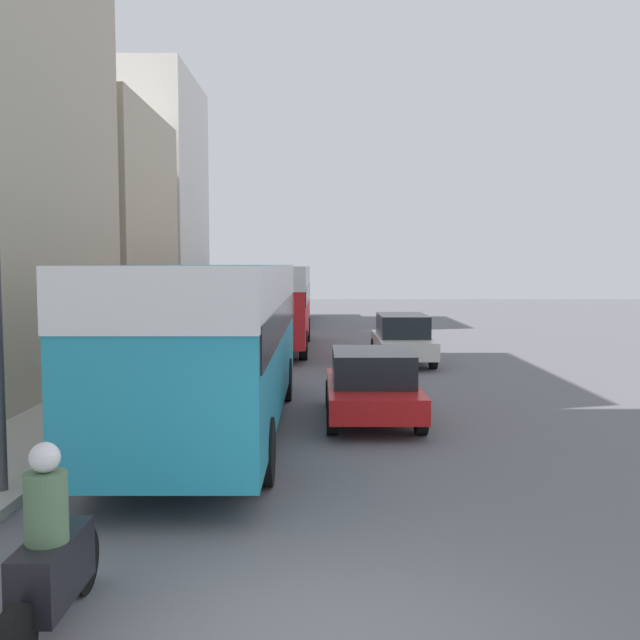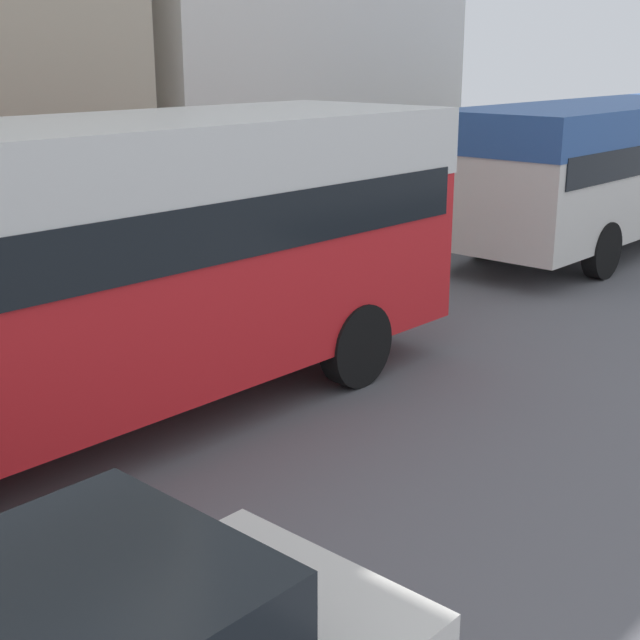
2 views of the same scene
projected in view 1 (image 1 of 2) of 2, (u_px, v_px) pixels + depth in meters
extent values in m
cube|color=#BCAD93|center=(89.00, 231.00, 26.84)|extent=(5.32, 8.26, 8.94)
cube|color=silver|center=(143.00, 205.00, 35.53)|extent=(5.65, 8.28, 12.37)
cube|color=teal|center=(219.00, 337.00, 13.49)|extent=(2.52, 10.47, 2.70)
cube|color=white|center=(219.00, 287.00, 13.42)|extent=(2.55, 10.52, 0.81)
cube|color=black|center=(219.00, 319.00, 13.46)|extent=(2.57, 10.05, 0.59)
cylinder|color=black|center=(191.00, 379.00, 16.84)|extent=(0.28, 1.00, 1.00)
cylinder|color=black|center=(289.00, 379.00, 16.83)|extent=(0.28, 1.00, 1.00)
cylinder|color=black|center=(109.00, 451.00, 10.37)|extent=(0.28, 1.00, 1.00)
cylinder|color=black|center=(267.00, 451.00, 10.36)|extent=(0.28, 1.00, 1.00)
cube|color=red|center=(277.00, 301.00, 26.70)|extent=(2.57, 9.17, 2.64)
cube|color=white|center=(277.00, 277.00, 26.63)|extent=(2.59, 9.22, 0.79)
cube|color=black|center=(277.00, 293.00, 26.67)|extent=(2.62, 8.81, 0.58)
cylinder|color=black|center=(253.00, 330.00, 29.64)|extent=(0.28, 1.00, 1.00)
cylinder|color=black|center=(310.00, 330.00, 29.63)|extent=(0.28, 1.00, 1.00)
cylinder|color=black|center=(237.00, 345.00, 23.97)|extent=(0.28, 1.00, 1.00)
cylinder|color=black|center=(307.00, 345.00, 23.96)|extent=(0.28, 1.00, 1.00)
cube|color=silver|center=(288.00, 292.00, 39.54)|extent=(2.57, 10.27, 2.35)
cube|color=#2D569E|center=(288.00, 277.00, 39.48)|extent=(2.59, 10.32, 0.71)
cube|color=black|center=(288.00, 287.00, 39.52)|extent=(2.62, 9.86, 0.52)
cylinder|color=black|center=(272.00, 309.00, 42.82)|extent=(0.28, 1.00, 1.00)
cylinder|color=black|center=(311.00, 309.00, 42.81)|extent=(0.28, 1.00, 1.00)
cylinder|color=black|center=(262.00, 317.00, 36.47)|extent=(0.28, 1.00, 1.00)
cylinder|color=black|center=(309.00, 317.00, 36.46)|extent=(0.28, 1.00, 1.00)
cube|color=black|center=(56.00, 568.00, 6.16)|extent=(0.38, 1.10, 0.55)
cylinder|color=black|center=(88.00, 560.00, 6.98)|extent=(0.10, 0.64, 0.64)
cylinder|color=#4C6B4C|center=(50.00, 507.00, 6.02)|extent=(0.36, 0.36, 0.60)
sphere|color=silver|center=(49.00, 457.00, 5.98)|extent=(0.26, 0.26, 0.26)
cube|color=silver|center=(406.00, 344.00, 23.31)|extent=(1.73, 4.59, 0.55)
cube|color=black|center=(406.00, 325.00, 23.26)|extent=(1.52, 2.52, 0.71)
cylinder|color=black|center=(437.00, 358.00, 21.91)|extent=(0.22, 0.64, 0.64)
cylinder|color=black|center=(385.00, 358.00, 21.92)|extent=(0.22, 0.64, 0.64)
cylinder|color=black|center=(424.00, 348.00, 24.75)|extent=(0.22, 0.64, 0.64)
cylinder|color=black|center=(378.00, 348.00, 24.75)|extent=(0.22, 0.64, 0.64)
cube|color=red|center=(375.00, 394.00, 14.64)|extent=(1.82, 3.95, 0.48)
cube|color=black|center=(376.00, 367.00, 14.60)|extent=(1.60, 2.17, 0.65)
cylinder|color=black|center=(424.00, 418.00, 13.43)|extent=(0.22, 0.64, 0.64)
cylinder|color=black|center=(336.00, 418.00, 13.44)|extent=(0.22, 0.64, 0.64)
cylinder|color=black|center=(409.00, 394.00, 15.88)|extent=(0.22, 0.64, 0.64)
cylinder|color=black|center=(334.00, 394.00, 15.89)|extent=(0.22, 0.64, 0.64)
cylinder|color=#232838|center=(232.00, 306.00, 45.33)|extent=(0.32, 0.32, 0.85)
cylinder|color=maroon|center=(232.00, 294.00, 45.27)|extent=(0.40, 0.40, 0.70)
sphere|color=tan|center=(232.00, 286.00, 45.23)|extent=(0.23, 0.23, 0.23)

